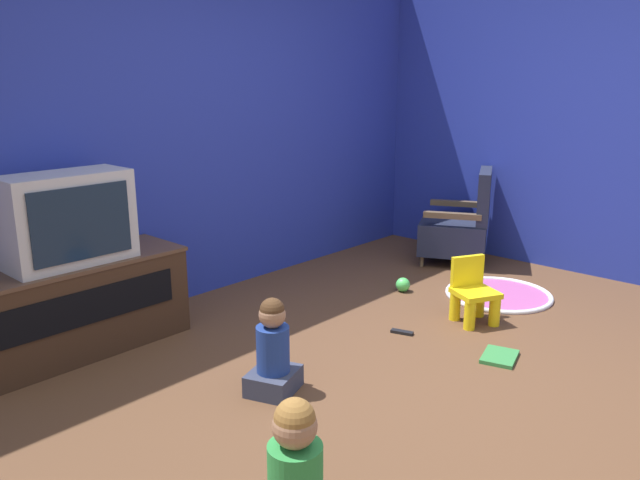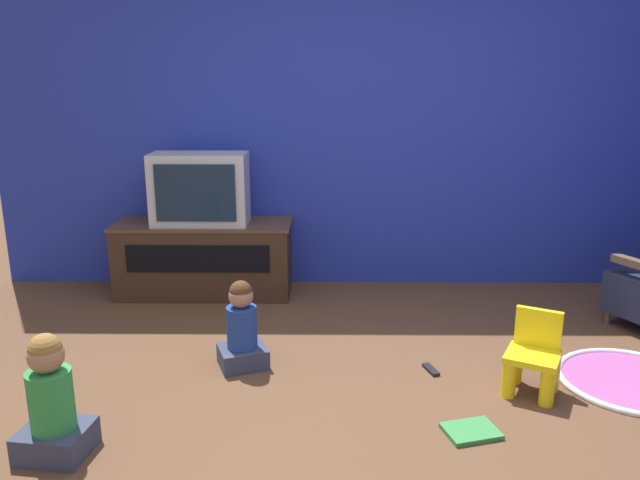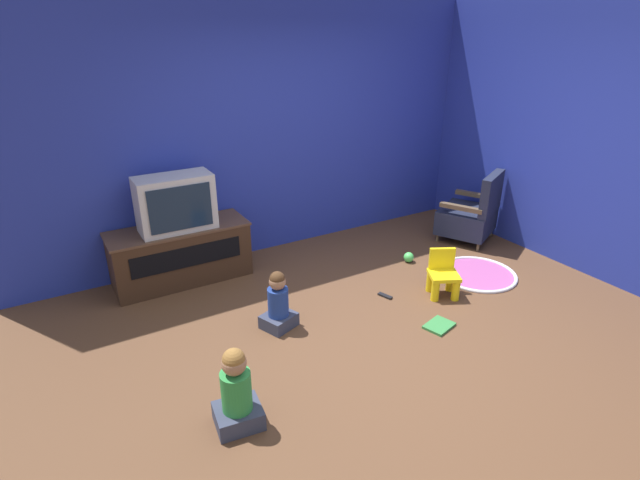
{
  "view_description": "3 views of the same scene",
  "coord_description": "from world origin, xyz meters",
  "px_view_note": "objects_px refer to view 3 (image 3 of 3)",
  "views": [
    {
      "loc": [
        -2.93,
        -1.75,
        1.67
      ],
      "look_at": [
        -0.17,
        0.78,
        0.68
      ],
      "focal_mm": 35.0,
      "sensor_mm": 36.0,
      "label": 1
    },
    {
      "loc": [
        -0.33,
        -2.91,
        1.69
      ],
      "look_at": [
        -0.37,
        0.51,
        0.78
      ],
      "focal_mm": 35.0,
      "sensor_mm": 36.0,
      "label": 2
    },
    {
      "loc": [
        -2.4,
        -2.86,
        2.45
      ],
      "look_at": [
        -0.29,
        0.73,
        0.63
      ],
      "focal_mm": 28.0,
      "sensor_mm": 36.0,
      "label": 3
    }
  ],
  "objects_px": {
    "black_armchair": "(471,215)",
    "child_watching_center": "(278,304)",
    "yellow_kid_chair": "(443,277)",
    "book": "(439,326)",
    "television": "(175,203)",
    "child_watching_left": "(237,393)",
    "remote_control": "(385,296)",
    "toy_ball": "(409,257)",
    "tv_cabinet": "(181,253)"
  },
  "relations": [
    {
      "from": "black_armchair",
      "to": "child_watching_center",
      "type": "distance_m",
      "value": 2.9
    },
    {
      "from": "black_armchair",
      "to": "yellow_kid_chair",
      "type": "distance_m",
      "value": 1.48
    },
    {
      "from": "book",
      "to": "television",
      "type": "bearing_deg",
      "value": 114.67
    },
    {
      "from": "yellow_kid_chair",
      "to": "child_watching_center",
      "type": "xyz_separation_m",
      "value": [
        -1.63,
        0.3,
        0.05
      ]
    },
    {
      "from": "television",
      "to": "child_watching_left",
      "type": "bearing_deg",
      "value": -97.33
    },
    {
      "from": "yellow_kid_chair",
      "to": "child_watching_center",
      "type": "relative_size",
      "value": 0.84
    },
    {
      "from": "television",
      "to": "child_watching_left",
      "type": "height_order",
      "value": "television"
    },
    {
      "from": "remote_control",
      "to": "child_watching_center",
      "type": "bearing_deg",
      "value": 69.33
    },
    {
      "from": "television",
      "to": "book",
      "type": "height_order",
      "value": "television"
    },
    {
      "from": "yellow_kid_chair",
      "to": "toy_ball",
      "type": "height_order",
      "value": "yellow_kid_chair"
    },
    {
      "from": "book",
      "to": "child_watching_center",
      "type": "bearing_deg",
      "value": 133.5
    },
    {
      "from": "book",
      "to": "black_armchair",
      "type": "bearing_deg",
      "value": 21.76
    },
    {
      "from": "remote_control",
      "to": "tv_cabinet",
      "type": "bearing_deg",
      "value": 31.91
    },
    {
      "from": "tv_cabinet",
      "to": "yellow_kid_chair",
      "type": "distance_m",
      "value": 2.63
    },
    {
      "from": "child_watching_left",
      "to": "toy_ball",
      "type": "height_order",
      "value": "child_watching_left"
    },
    {
      "from": "child_watching_left",
      "to": "tv_cabinet",
      "type": "bearing_deg",
      "value": 90.13
    },
    {
      "from": "television",
      "to": "child_watching_left",
      "type": "xyz_separation_m",
      "value": [
        -0.28,
        -2.15,
        -0.59
      ]
    },
    {
      "from": "child_watching_left",
      "to": "remote_control",
      "type": "distance_m",
      "value": 2.06
    },
    {
      "from": "yellow_kid_chair",
      "to": "child_watching_center",
      "type": "distance_m",
      "value": 1.65
    },
    {
      "from": "television",
      "to": "remote_control",
      "type": "relative_size",
      "value": 4.62
    },
    {
      "from": "child_watching_left",
      "to": "book",
      "type": "height_order",
      "value": "child_watching_left"
    },
    {
      "from": "child_watching_center",
      "to": "remote_control",
      "type": "relative_size",
      "value": 3.44
    },
    {
      "from": "remote_control",
      "to": "yellow_kid_chair",
      "type": "bearing_deg",
      "value": -132.24
    },
    {
      "from": "toy_ball",
      "to": "child_watching_left",
      "type": "bearing_deg",
      "value": -152.52
    },
    {
      "from": "television",
      "to": "child_watching_left",
      "type": "relative_size",
      "value": 1.22
    },
    {
      "from": "yellow_kid_chair",
      "to": "remote_control",
      "type": "relative_size",
      "value": 2.88
    },
    {
      "from": "black_armchair",
      "to": "remote_control",
      "type": "xyz_separation_m",
      "value": [
        -1.73,
        -0.6,
        -0.32
      ]
    },
    {
      "from": "yellow_kid_chair",
      "to": "child_watching_left",
      "type": "xyz_separation_m",
      "value": [
        -2.37,
        -0.61,
        0.07
      ]
    },
    {
      "from": "tv_cabinet",
      "to": "book",
      "type": "xyz_separation_m",
      "value": [
        1.67,
        -2.01,
        -0.29
      ]
    },
    {
      "from": "tv_cabinet",
      "to": "remote_control",
      "type": "relative_size",
      "value": 8.77
    },
    {
      "from": "television",
      "to": "toy_ball",
      "type": "bearing_deg",
      "value": -19.89
    },
    {
      "from": "child_watching_left",
      "to": "remote_control",
      "type": "height_order",
      "value": "child_watching_left"
    },
    {
      "from": "black_armchair",
      "to": "child_watching_center",
      "type": "relative_size",
      "value": 1.59
    },
    {
      "from": "yellow_kid_chair",
      "to": "toy_ball",
      "type": "distance_m",
      "value": 0.75
    },
    {
      "from": "television",
      "to": "black_armchair",
      "type": "height_order",
      "value": "television"
    },
    {
      "from": "tv_cabinet",
      "to": "television",
      "type": "distance_m",
      "value": 0.55
    },
    {
      "from": "child_watching_center",
      "to": "remote_control",
      "type": "bearing_deg",
      "value": -23.5
    },
    {
      "from": "television",
      "to": "remote_control",
      "type": "distance_m",
      "value": 2.22
    },
    {
      "from": "child_watching_left",
      "to": "child_watching_center",
      "type": "bearing_deg",
      "value": 57.95
    },
    {
      "from": "black_armchair",
      "to": "child_watching_left",
      "type": "bearing_deg",
      "value": -4.68
    },
    {
      "from": "black_armchair",
      "to": "tv_cabinet",
      "type": "bearing_deg",
      "value": -39.4
    },
    {
      "from": "black_armchair",
      "to": "child_watching_center",
      "type": "xyz_separation_m",
      "value": [
        -2.85,
        -0.54,
        -0.09
      ]
    },
    {
      "from": "black_armchair",
      "to": "yellow_kid_chair",
      "type": "xyz_separation_m",
      "value": [
        -1.22,
        -0.83,
        -0.14
      ]
    },
    {
      "from": "child_watching_left",
      "to": "child_watching_center",
      "type": "xyz_separation_m",
      "value": [
        0.74,
        0.9,
        -0.02
      ]
    },
    {
      "from": "black_armchair",
      "to": "book",
      "type": "relative_size",
      "value": 2.89
    },
    {
      "from": "book",
      "to": "remote_control",
      "type": "distance_m",
      "value": 0.66
    },
    {
      "from": "tv_cabinet",
      "to": "child_watching_left",
      "type": "xyz_separation_m",
      "value": [
        -0.28,
        -2.2,
        -0.04
      ]
    },
    {
      "from": "child_watching_center",
      "to": "black_armchair",
      "type": "bearing_deg",
      "value": -9.67
    },
    {
      "from": "yellow_kid_chair",
      "to": "television",
      "type": "bearing_deg",
      "value": 171.09
    },
    {
      "from": "black_armchair",
      "to": "remote_control",
      "type": "bearing_deg",
      "value": -7.49
    }
  ]
}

